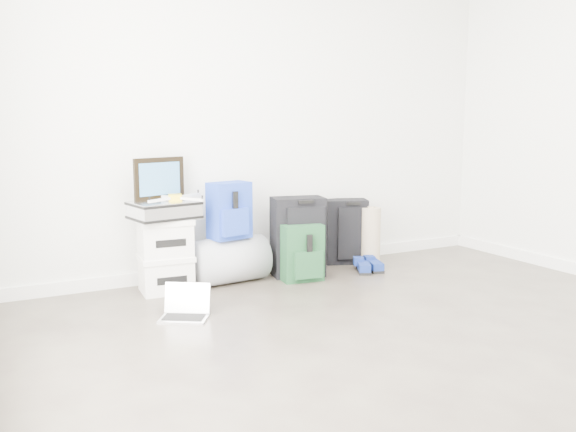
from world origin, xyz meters
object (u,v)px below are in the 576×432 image
large_suitcase (298,237)px  carry_on (346,231)px  laptop (185,310)px  duffel_bag (229,260)px  boxes_stack (166,255)px  briefcase (164,210)px

large_suitcase → carry_on: 0.63m
carry_on → laptop: (-1.78, -0.80, -0.24)m
large_suitcase → laptop: large_suitcase is taller
duffel_bag → carry_on: 1.21m
carry_on → boxes_stack: bearing=-153.5°
duffel_bag → laptop: 0.90m
duffel_bag → carry_on: size_ratio=1.02×
large_suitcase → duffel_bag: bearing=-173.1°
carry_on → laptop: carry_on is taller
laptop → briefcase: bearing=116.3°
duffel_bag → boxes_stack: bearing=176.6°
duffel_bag → laptop: duffel_bag is taller
briefcase → carry_on: 1.75m
duffel_bag → carry_on: carry_on is taller
carry_on → laptop: bearing=-134.2°
briefcase → carry_on: (1.71, 0.15, -0.33)m
briefcase → laptop: (-0.07, -0.65, -0.57)m
briefcase → duffel_bag: briefcase is taller
carry_on → duffel_bag: bearing=-152.0°
boxes_stack → laptop: 0.69m
briefcase → laptop: bearing=-105.4°
boxes_stack → large_suitcase: large_suitcase is taller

